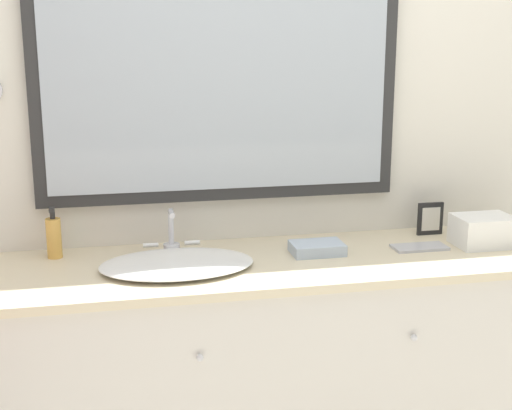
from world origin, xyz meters
TOP-DOWN VIEW (x-y plane):
  - wall_back at (-0.01, 0.64)m, footprint 8.00×0.18m
  - vanity_counter at (0.00, 0.32)m, footprint 2.04×0.58m
  - sink_basin at (-0.40, 0.30)m, footprint 0.52×0.40m
  - soap_bottle at (-0.81, 0.50)m, footprint 0.05×0.05m
  - appliance_box at (0.75, 0.33)m, footprint 0.21×0.16m
  - picture_frame at (0.62, 0.50)m, footprint 0.10×0.01m
  - hand_towel_near_sink at (0.11, 0.36)m, footprint 0.19×0.13m
  - metal_tray at (0.50, 0.34)m, footprint 0.20×0.10m

SIDE VIEW (x-z plane):
  - vanity_counter at x=0.00m, z-range 0.00..0.85m
  - metal_tray at x=0.50m, z-range 0.85..0.86m
  - sink_basin at x=-0.40m, z-range 0.78..0.95m
  - hand_towel_near_sink at x=0.11m, z-range 0.85..0.89m
  - appliance_box at x=0.75m, z-range 0.85..0.96m
  - picture_frame at x=0.62m, z-range 0.85..0.97m
  - soap_bottle at x=-0.81m, z-range 0.83..1.01m
  - wall_back at x=-0.01m, z-range 0.01..2.56m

